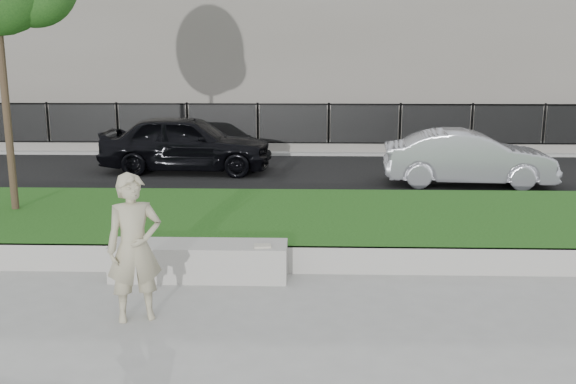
{
  "coord_description": "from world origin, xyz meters",
  "views": [
    {
      "loc": [
        0.94,
        -7.85,
        3.17
      ],
      "look_at": [
        0.67,
        1.2,
        1.18
      ],
      "focal_mm": 40.0,
      "sensor_mm": 36.0,
      "label": 1
    }
  ],
  "objects_px": {
    "man": "(134,248)",
    "car_silver": "(468,158)",
    "stone_bench": "(199,261)",
    "book": "(263,246)",
    "car_dark": "(187,143)"
  },
  "relations": [
    {
      "from": "book",
      "to": "car_dark",
      "type": "distance_m",
      "value": 8.54
    },
    {
      "from": "stone_bench",
      "to": "car_silver",
      "type": "relative_size",
      "value": 0.63
    },
    {
      "from": "stone_bench",
      "to": "car_dark",
      "type": "relative_size",
      "value": 0.56
    },
    {
      "from": "book",
      "to": "car_silver",
      "type": "bearing_deg",
      "value": 50.18
    },
    {
      "from": "stone_bench",
      "to": "man",
      "type": "xyz_separation_m",
      "value": [
        -0.52,
        -1.45,
        0.64
      ]
    },
    {
      "from": "stone_bench",
      "to": "book",
      "type": "bearing_deg",
      "value": -7.92
    },
    {
      "from": "car_dark",
      "to": "car_silver",
      "type": "xyz_separation_m",
      "value": [
        7.0,
        -1.5,
        -0.11
      ]
    },
    {
      "from": "stone_bench",
      "to": "car_silver",
      "type": "bearing_deg",
      "value": 50.58
    },
    {
      "from": "man",
      "to": "car_dark",
      "type": "relative_size",
      "value": 0.4
    },
    {
      "from": "man",
      "to": "car_silver",
      "type": "height_order",
      "value": "man"
    },
    {
      "from": "stone_bench",
      "to": "book",
      "type": "height_order",
      "value": "book"
    },
    {
      "from": "book",
      "to": "car_silver",
      "type": "xyz_separation_m",
      "value": [
        4.44,
        6.64,
        0.17
      ]
    },
    {
      "from": "stone_bench",
      "to": "book",
      "type": "relative_size",
      "value": 10.65
    },
    {
      "from": "stone_bench",
      "to": "car_silver",
      "type": "height_order",
      "value": "car_silver"
    },
    {
      "from": "man",
      "to": "book",
      "type": "xyz_separation_m",
      "value": [
        1.43,
        1.32,
        -0.37
      ]
    }
  ]
}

